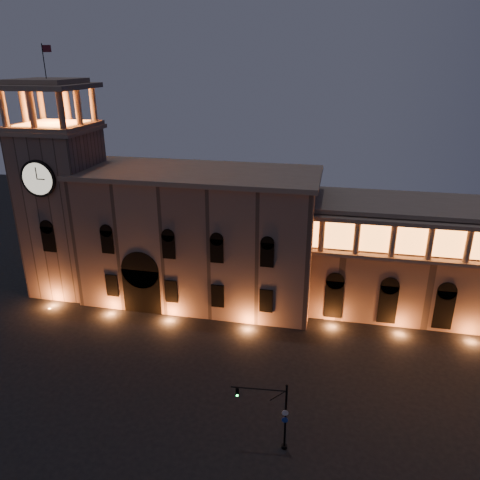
{
  "coord_description": "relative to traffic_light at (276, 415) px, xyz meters",
  "views": [
    {
      "loc": [
        15.08,
        -33.35,
        30.77
      ],
      "look_at": [
        4.79,
        16.0,
        11.08
      ],
      "focal_mm": 35.0,
      "sensor_mm": 36.0,
      "label": 1
    }
  ],
  "objects": [
    {
      "name": "traffic_light",
      "position": [
        0.0,
        0.0,
        0.0
      ],
      "size": [
        4.77,
        0.77,
        6.55
      ],
      "rotation": [
        0.0,
        0.0,
        0.08
      ],
      "color": "black",
      "rests_on": "ground"
    },
    {
      "name": "colonnade_wing",
      "position": [
        20.27,
        26.8,
        3.89
      ],
      "size": [
        40.6,
        11.5,
        14.5
      ],
      "color": "#7E6151",
      "rests_on": "ground"
    },
    {
      "name": "clock_tower",
      "position": [
        -32.23,
        23.85,
        9.06
      ],
      "size": [
        9.8,
        9.8,
        32.4
      ],
      "color": "#846656",
      "rests_on": "ground"
    },
    {
      "name": "ground",
      "position": [
        -11.73,
        2.88,
        -3.44
      ],
      "size": [
        160.0,
        160.0,
        0.0
      ],
      "primitive_type": "plane",
      "color": "black",
      "rests_on": "ground"
    },
    {
      "name": "government_building",
      "position": [
        -13.8,
        24.81,
        5.33
      ],
      "size": [
        30.8,
        12.8,
        17.6
      ],
      "color": "#846656",
      "rests_on": "ground"
    }
  ]
}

